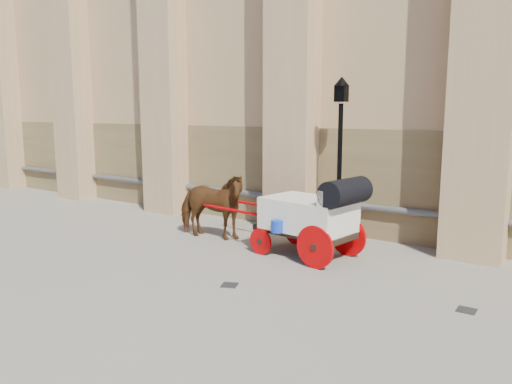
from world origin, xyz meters
The scene contains 6 objects.
ground centered at (0.00, 0.00, 0.00)m, with size 90.00×90.00×0.00m, color #6E675C.
horse centered at (-2.35, 1.55, 0.92)m, with size 0.99×2.18×1.84m, color brown.
carriage centered at (0.81, 1.53, 1.07)m, with size 4.68×1.87×1.99m.
street_lamp centered at (0.68, 3.22, 2.33)m, with size 0.41×0.41×4.36m.
drain_grate_near centered at (0.36, -1.16, 0.01)m, with size 0.32×0.32×0.01m, color black.
drain_grate_far centered at (4.60, 0.17, 0.01)m, with size 0.32×0.32×0.01m, color black.
Camera 1 is at (6.22, -8.82, 3.49)m, focal length 35.00 mm.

